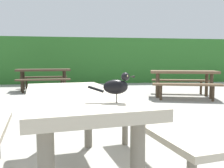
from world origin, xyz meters
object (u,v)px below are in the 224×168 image
at_px(picnic_table_far_centre, 44,74).
at_px(picnic_table_foreground, 75,114).
at_px(bird_grackle, 117,86).
at_px(picnic_table_mid_right, 183,77).

bearing_deg(picnic_table_far_centre, picnic_table_foreground, -80.40).
xyz_separation_m(picnic_table_foreground, bird_grackle, (0.27, -0.57, 0.29)).
height_order(bird_grackle, picnic_table_mid_right, bird_grackle).
relative_size(bird_grackle, picnic_table_mid_right, 0.13).
distance_m(picnic_table_foreground, picnic_table_mid_right, 5.31).
xyz_separation_m(picnic_table_foreground, picnic_table_far_centre, (-1.13, 6.65, 0.00)).
xyz_separation_m(bird_grackle, picnic_table_far_centre, (-1.39, 7.22, -0.29)).
relative_size(picnic_table_mid_right, picnic_table_far_centre, 1.12).
bearing_deg(bird_grackle, picnic_table_foreground, 115.19).
bearing_deg(picnic_table_mid_right, picnic_table_far_centre, 151.22).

